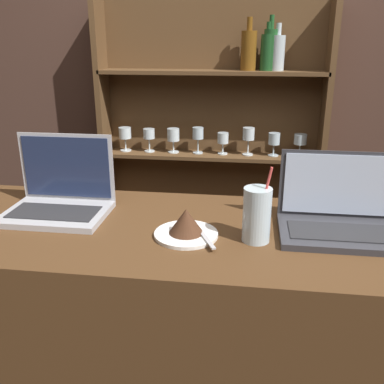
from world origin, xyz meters
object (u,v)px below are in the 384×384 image
at_px(laptop_near, 60,196).
at_px(laptop_far, 341,216).
at_px(cake_plate, 186,225).
at_px(water_glass, 257,215).

distance_m(laptop_near, laptop_far, 0.83).
bearing_deg(cake_plate, laptop_near, 163.73).
bearing_deg(laptop_near, laptop_far, -2.31).
relative_size(laptop_near, cake_plate, 1.70).
distance_m(cake_plate, water_glass, 0.19).
height_order(laptop_far, water_glass, laptop_far).
xyz_separation_m(laptop_far, water_glass, (-0.23, -0.09, 0.03)).
bearing_deg(laptop_near, water_glass, -11.49).
height_order(laptop_far, cake_plate, laptop_far).
distance_m(laptop_near, cake_plate, 0.43).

